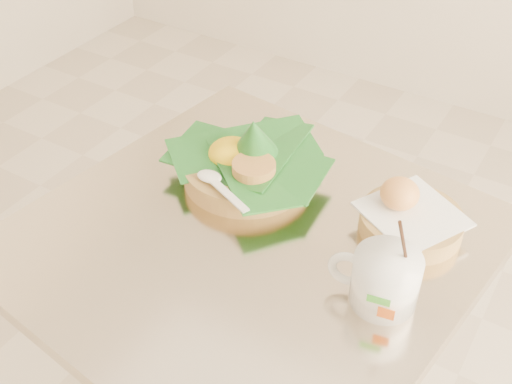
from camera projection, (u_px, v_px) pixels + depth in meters
The scene contains 4 objects.
cafe_table at pixel (250, 321), 1.20m from camera, with size 0.79×0.79×0.75m.
rice_basket at pixel (247, 161), 1.15m from camera, with size 0.29×0.29×0.15m.
bread_basket at pixel (409, 217), 1.06m from camera, with size 0.20×0.20×0.09m.
coffee_mug at pixel (384, 278), 0.92m from camera, with size 0.14×0.10×0.17m.
Camera 1 is at (0.52, -0.71, 1.47)m, focal length 45.00 mm.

